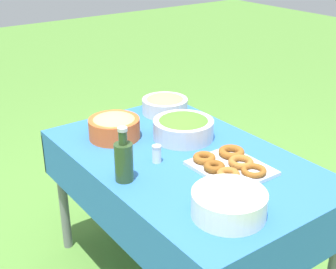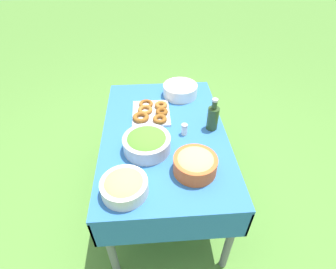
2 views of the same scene
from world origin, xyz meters
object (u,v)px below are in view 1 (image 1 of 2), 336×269
olive_oil_bottle (124,160)px  pasta_bowl (114,126)px  salad_bowl (183,127)px  donut_platter (230,165)px  bread_bowl (165,104)px  plate_stack (229,204)px

olive_oil_bottle → pasta_bowl: bearing=-24.7°
salad_bowl → donut_platter: bearing=174.6°
donut_platter → bread_bowl: bread_bowl is taller
donut_platter → bread_bowl: 0.72m
pasta_bowl → donut_platter: pasta_bowl is taller
donut_platter → plate_stack: bearing=136.2°
donut_platter → olive_oil_bottle: size_ratio=1.40×
plate_stack → bread_bowl: 1.04m
plate_stack → bread_bowl: bearing=-22.8°
olive_oil_bottle → plate_stack: bearing=-158.6°
pasta_bowl → bread_bowl: size_ratio=1.00×
salad_bowl → olive_oil_bottle: size_ratio=1.26×
donut_platter → plate_stack: size_ratio=1.21×
donut_platter → plate_stack: plate_stack is taller
donut_platter → olive_oil_bottle: bearing=65.5°
plate_stack → bread_bowl: bread_bowl is taller
salad_bowl → bread_bowl: size_ratio=1.18×
salad_bowl → bread_bowl: (0.33, -0.12, -0.01)m
bread_bowl → plate_stack: bearing=157.2°
pasta_bowl → bread_bowl: 0.42m
salad_bowl → donut_platter: 0.38m
pasta_bowl → bread_bowl: (0.12, -0.40, -0.01)m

